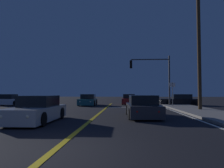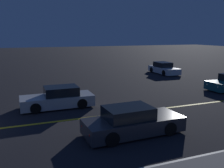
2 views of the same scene
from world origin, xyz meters
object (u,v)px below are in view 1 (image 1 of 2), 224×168
at_px(car_following_oncoming_red, 129,100).
at_px(traffic_signal_near_right, 155,72).
at_px(utility_pole_right, 199,42).
at_px(car_mid_block_silver, 37,110).
at_px(street_sign_corner, 172,91).
at_px(car_lead_oncoming_teal, 88,100).
at_px(car_distant_tail_charcoal, 143,107).
at_px(car_parked_curb_white, 8,100).
at_px(car_side_waiting_black, 180,100).

xyz_separation_m(car_following_oncoming_red, traffic_signal_near_right, (2.81, -3.68, 3.27)).
bearing_deg(traffic_signal_near_right, utility_pole_right, 113.38).
relative_size(car_mid_block_silver, street_sign_corner, 1.79).
distance_m(traffic_signal_near_right, street_sign_corner, 3.78).
xyz_separation_m(traffic_signal_near_right, street_sign_corner, (1.35, -2.80, -2.15)).
height_order(car_lead_oncoming_teal, car_following_oncoming_red, same).
relative_size(car_distant_tail_charcoal, car_mid_block_silver, 1.04).
bearing_deg(car_lead_oncoming_teal, car_distant_tail_charcoal, 112.96).
xyz_separation_m(car_distant_tail_charcoal, car_mid_block_silver, (-5.58, -2.54, -0.00)).
bearing_deg(utility_pole_right, car_distant_tail_charcoal, -138.52).
xyz_separation_m(car_lead_oncoming_teal, car_distant_tail_charcoal, (5.48, -11.87, 0.00)).
xyz_separation_m(car_following_oncoming_red, car_parked_curb_white, (-14.60, -3.15, 0.00)).
height_order(car_side_waiting_black, street_sign_corner, street_sign_corner).
height_order(traffic_signal_near_right, street_sign_corner, traffic_signal_near_right).
bearing_deg(utility_pole_right, car_following_oncoming_red, 118.97).
height_order(car_parked_curb_white, car_mid_block_silver, same).
relative_size(car_mid_block_silver, traffic_signal_near_right, 0.80).
height_order(car_lead_oncoming_teal, traffic_signal_near_right, traffic_signal_near_right).
bearing_deg(car_side_waiting_black, traffic_signal_near_right, 123.26).
bearing_deg(car_parked_curb_white, car_lead_oncoming_teal, 93.21).
height_order(traffic_signal_near_right, utility_pole_right, utility_pole_right).
bearing_deg(car_lead_oncoming_teal, traffic_signal_near_right, 170.67).
bearing_deg(car_following_oncoming_red, car_mid_block_silver, -104.56).
bearing_deg(car_mid_block_silver, car_parked_curb_white, -55.93).
height_order(car_side_waiting_black, car_following_oncoming_red, same).
relative_size(car_lead_oncoming_teal, street_sign_corner, 1.67).
height_order(car_parked_curb_white, utility_pole_right, utility_pole_right).
relative_size(car_parked_curb_white, car_mid_block_silver, 0.98).
xyz_separation_m(car_side_waiting_black, car_parked_curb_white, (-20.72, -1.43, -0.00)).
bearing_deg(car_parked_curb_white, car_following_oncoming_red, 102.39).
distance_m(car_following_oncoming_red, car_parked_curb_white, 14.94).
bearing_deg(car_mid_block_silver, car_lead_oncoming_teal, -90.71).
distance_m(car_parked_curb_white, traffic_signal_near_right, 17.72).
height_order(car_side_waiting_black, car_distant_tail_charcoal, same).
bearing_deg(utility_pole_right, car_parked_curb_white, 161.15).
bearing_deg(car_lead_oncoming_teal, street_sign_corner, 155.47).
height_order(car_following_oncoming_red, traffic_signal_near_right, traffic_signal_near_right).
xyz_separation_m(car_parked_curb_white, traffic_signal_near_right, (17.41, -0.52, 3.27)).
bearing_deg(car_mid_block_silver, utility_pole_right, -146.93).
height_order(utility_pole_right, street_sign_corner, utility_pole_right).
xyz_separation_m(car_side_waiting_black, traffic_signal_near_right, (-3.31, -1.96, 3.27)).
xyz_separation_m(car_distant_tail_charcoal, car_parked_curb_white, (-15.09, 11.36, -0.00)).
xyz_separation_m(car_lead_oncoming_teal, car_mid_block_silver, (-0.10, -14.41, 0.00)).
bearing_deg(car_side_waiting_black, car_parked_curb_white, 96.59).
xyz_separation_m(car_following_oncoming_red, car_mid_block_silver, (-5.09, -17.05, 0.00)).
distance_m(car_lead_oncoming_teal, car_mid_block_silver, 14.41).
distance_m(car_parked_curb_white, street_sign_corner, 19.08).
relative_size(car_following_oncoming_red, utility_pole_right, 0.42).
xyz_separation_m(car_following_oncoming_red, utility_pole_right, (5.56, -10.04, 5.11)).
height_order(car_lead_oncoming_teal, car_mid_block_silver, same).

